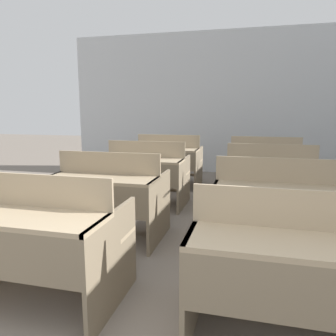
{
  "coord_description": "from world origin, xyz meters",
  "views": [
    {
      "loc": [
        0.43,
        -0.28,
        1.3
      ],
      "look_at": [
        -0.36,
        2.83,
        0.73
      ],
      "focal_mm": 35.0,
      "sensor_mm": 36.0,
      "label": 1
    }
  ],
  "objects_px": {
    "bench_front_left": "(37,238)",
    "bench_back_left": "(168,160)",
    "bench_second_right": "(276,206)",
    "bench_third_left": "(145,172)",
    "bench_third_right": "(270,178)",
    "bench_back_right": "(265,164)",
    "bench_second_left": "(108,194)",
    "bench_front_right": "(290,267)"
  },
  "relations": [
    {
      "from": "bench_front_right",
      "to": "bench_third_left",
      "type": "xyz_separation_m",
      "value": [
        -1.62,
        2.42,
        0.0
      ]
    },
    {
      "from": "bench_second_left",
      "to": "bench_third_left",
      "type": "relative_size",
      "value": 1.0
    },
    {
      "from": "bench_second_right",
      "to": "bench_third_right",
      "type": "height_order",
      "value": "same"
    },
    {
      "from": "bench_front_left",
      "to": "bench_second_right",
      "type": "bearing_deg",
      "value": 36.09
    },
    {
      "from": "bench_front_left",
      "to": "bench_second_left",
      "type": "bearing_deg",
      "value": 91.0
    },
    {
      "from": "bench_front_left",
      "to": "bench_back_left",
      "type": "distance_m",
      "value": 3.61
    },
    {
      "from": "bench_front_left",
      "to": "bench_back_right",
      "type": "bearing_deg",
      "value": 65.96
    },
    {
      "from": "bench_back_left",
      "to": "bench_front_left",
      "type": "bearing_deg",
      "value": -89.84
    },
    {
      "from": "bench_third_left",
      "to": "bench_third_right",
      "type": "xyz_separation_m",
      "value": [
        1.64,
        0.0,
        0.0
      ]
    },
    {
      "from": "bench_front_right",
      "to": "bench_third_right",
      "type": "relative_size",
      "value": 1.0
    },
    {
      "from": "bench_back_right",
      "to": "bench_front_left",
      "type": "bearing_deg",
      "value": -114.04
    },
    {
      "from": "bench_front_right",
      "to": "bench_third_right",
      "type": "distance_m",
      "value": 2.42
    },
    {
      "from": "bench_back_left",
      "to": "bench_second_right",
      "type": "bearing_deg",
      "value": -56.52
    },
    {
      "from": "bench_front_right",
      "to": "bench_back_right",
      "type": "bearing_deg",
      "value": 90.01
    },
    {
      "from": "bench_second_right",
      "to": "bench_third_left",
      "type": "bearing_deg",
      "value": 142.89
    },
    {
      "from": "bench_third_left",
      "to": "bench_back_right",
      "type": "relative_size",
      "value": 1.0
    },
    {
      "from": "bench_third_right",
      "to": "bench_back_right",
      "type": "xyz_separation_m",
      "value": [
        -0.02,
        1.18,
        0.0
      ]
    },
    {
      "from": "bench_back_left",
      "to": "bench_back_right",
      "type": "bearing_deg",
      "value": -1.12
    },
    {
      "from": "bench_second_left",
      "to": "bench_third_left",
      "type": "height_order",
      "value": "same"
    },
    {
      "from": "bench_front_left",
      "to": "bench_second_left",
      "type": "distance_m",
      "value": 1.18
    },
    {
      "from": "bench_second_left",
      "to": "bench_front_left",
      "type": "bearing_deg",
      "value": -89.0
    },
    {
      "from": "bench_second_left",
      "to": "bench_back_right",
      "type": "height_order",
      "value": "same"
    },
    {
      "from": "bench_front_left",
      "to": "bench_third_left",
      "type": "distance_m",
      "value": 2.4
    },
    {
      "from": "bench_front_right",
      "to": "bench_back_right",
      "type": "height_order",
      "value": "same"
    },
    {
      "from": "bench_second_left",
      "to": "bench_third_right",
      "type": "distance_m",
      "value": 2.04
    },
    {
      "from": "bench_front_right",
      "to": "bench_second_left",
      "type": "bearing_deg",
      "value": 143.48
    },
    {
      "from": "bench_front_left",
      "to": "bench_front_right",
      "type": "xyz_separation_m",
      "value": [
        1.6,
        -0.02,
        0.0
      ]
    },
    {
      "from": "bench_front_right",
      "to": "bench_second_right",
      "type": "distance_m",
      "value": 1.19
    },
    {
      "from": "bench_third_right",
      "to": "bench_third_left",
      "type": "bearing_deg",
      "value": -179.9
    },
    {
      "from": "bench_front_left",
      "to": "bench_second_left",
      "type": "relative_size",
      "value": 1.0
    },
    {
      "from": "bench_second_left",
      "to": "bench_second_right",
      "type": "height_order",
      "value": "same"
    },
    {
      "from": "bench_third_left",
      "to": "bench_back_left",
      "type": "relative_size",
      "value": 1.0
    },
    {
      "from": "bench_second_right",
      "to": "bench_back_left",
      "type": "relative_size",
      "value": 1.0
    },
    {
      "from": "bench_third_right",
      "to": "bench_back_right",
      "type": "bearing_deg",
      "value": 91.1
    },
    {
      "from": "bench_third_right",
      "to": "bench_back_left",
      "type": "distance_m",
      "value": 2.03
    },
    {
      "from": "bench_second_left",
      "to": "bench_back_right",
      "type": "xyz_separation_m",
      "value": [
        1.62,
        2.4,
        0.0
      ]
    },
    {
      "from": "bench_second_right",
      "to": "bench_back_right",
      "type": "relative_size",
      "value": 1.0
    },
    {
      "from": "bench_front_left",
      "to": "bench_back_left",
      "type": "xyz_separation_m",
      "value": [
        -0.01,
        3.61,
        0.0
      ]
    },
    {
      "from": "bench_front_left",
      "to": "bench_third_right",
      "type": "height_order",
      "value": "same"
    },
    {
      "from": "bench_second_left",
      "to": "bench_third_right",
      "type": "xyz_separation_m",
      "value": [
        1.64,
        1.22,
        0.0
      ]
    },
    {
      "from": "bench_second_right",
      "to": "bench_front_left",
      "type": "bearing_deg",
      "value": -143.91
    },
    {
      "from": "bench_second_left",
      "to": "bench_back_right",
      "type": "relative_size",
      "value": 1.0
    }
  ]
}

